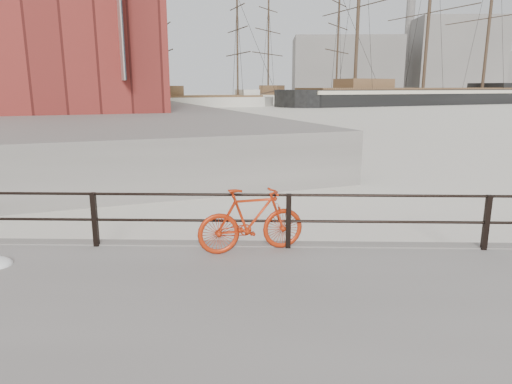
% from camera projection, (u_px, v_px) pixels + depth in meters
% --- Properties ---
extents(ground, '(400.00, 400.00, 0.00)m').
position_uv_depth(ground, '(477.00, 264.00, 8.39)').
color(ground, white).
rests_on(ground, ground).
extents(far_quay, '(78.44, 148.07, 1.80)m').
position_uv_depth(far_quay, '(61.00, 100.00, 79.35)').
color(far_quay, gray).
rests_on(far_quay, ground).
extents(guardrail, '(28.00, 0.10, 1.00)m').
position_uv_depth(guardrail, '(486.00, 223.00, 8.06)').
color(guardrail, black).
rests_on(guardrail, promenade).
extents(bicycle, '(1.89, 0.83, 1.14)m').
position_uv_depth(bicycle, '(251.00, 220.00, 7.96)').
color(bicycle, '#B5290C').
rests_on(bicycle, promenade).
extents(barque_black, '(69.90, 48.64, 37.42)m').
position_uv_depth(barque_black, '(422.00, 104.00, 84.54)').
color(barque_black, black).
rests_on(barque_black, ground).
extents(schooner_mid, '(32.99, 25.15, 21.76)m').
position_uv_depth(schooner_mid, '(301.00, 104.00, 86.71)').
color(schooner_mid, beige).
rests_on(schooner_mid, ground).
extents(schooner_left, '(28.59, 21.03, 19.62)m').
position_uv_depth(schooner_left, '(204.00, 107.00, 74.42)').
color(schooner_left, beige).
rests_on(schooner_left, ground).
extents(workboat_near, '(11.65, 9.49, 7.00)m').
position_uv_depth(workboat_near, '(61.00, 125.00, 39.57)').
color(workboat_near, black).
rests_on(workboat_near, ground).
extents(apartment_cream, '(24.16, 21.40, 21.20)m').
position_uv_depth(apartment_cream, '(36.00, 23.00, 66.95)').
color(apartment_cream, beige).
rests_on(apartment_cream, far_quay).
extents(apartment_grey, '(26.02, 22.15, 23.20)m').
position_uv_depth(apartment_grey, '(46.00, 32.00, 86.80)').
color(apartment_grey, '#9D9D98').
rests_on(apartment_grey, far_quay).
extents(apartment_brick, '(27.87, 22.90, 21.20)m').
position_uv_depth(apartment_brick, '(53.00, 47.00, 108.02)').
color(apartment_brick, brown).
rests_on(apartment_brick, far_quay).
extents(industrial_west, '(32.00, 18.00, 18.00)m').
position_uv_depth(industrial_west, '(345.00, 68.00, 142.21)').
color(industrial_west, gray).
rests_on(industrial_west, ground).
extents(industrial_mid, '(26.00, 20.00, 24.00)m').
position_uv_depth(industrial_mid, '(453.00, 59.00, 145.51)').
color(industrial_mid, gray).
rests_on(industrial_mid, ground).
extents(smokestack, '(2.80, 2.80, 44.00)m').
position_uv_depth(smokestack, '(409.00, 28.00, 148.46)').
color(smokestack, gray).
rests_on(smokestack, ground).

